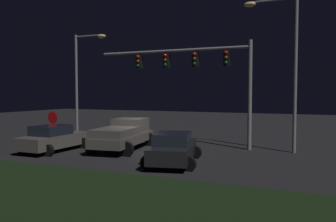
{
  "coord_description": "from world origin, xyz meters",
  "views": [
    {
      "loc": [
        9.72,
        -18.15,
        3.39
      ],
      "look_at": [
        1.1,
        1.36,
        2.27
      ],
      "focal_mm": 37.14,
      "sensor_mm": 36.0,
      "label": 1
    }
  ],
  "objects": [
    {
      "name": "car_sedan",
      "position": [
        3.3,
        -3.0,
        0.74
      ],
      "size": [
        3.14,
        4.7,
        1.51
      ],
      "rotation": [
        0.0,
        0.0,
        1.81
      ],
      "color": "black",
      "rests_on": "ground_plane"
    },
    {
      "name": "stop_sign",
      "position": [
        -5.63,
        -1.27,
        1.56
      ],
      "size": [
        0.76,
        0.08,
        2.23
      ],
      "color": "slate",
      "rests_on": "ground_plane"
    },
    {
      "name": "grass_median",
      "position": [
        0.0,
        -9.79,
        0.05
      ],
      "size": [
        24.94,
        7.64,
        0.1
      ],
      "primitive_type": "cube",
      "color": "black",
      "rests_on": "ground_plane"
    },
    {
      "name": "car_sedan_far",
      "position": [
        -4.49,
        -2.49,
        0.74
      ],
      "size": [
        2.49,
        4.4,
        1.51
      ],
      "rotation": [
        0.0,
        0.0,
        1.57
      ],
      "color": "#514C47",
      "rests_on": "ground_plane"
    },
    {
      "name": "pickup_truck",
      "position": [
        -1.03,
        -0.31,
        1.0
      ],
      "size": [
        3.38,
        5.63,
        1.8
      ],
      "rotation": [
        0.0,
        0.0,
        1.71
      ],
      "color": "#514C47",
      "rests_on": "ground_plane"
    },
    {
      "name": "ground_plane",
      "position": [
        0.0,
        0.0,
        0.0
      ],
      "size": [
        80.0,
        80.0,
        0.0
      ],
      "primitive_type": "plane",
      "color": "black"
    },
    {
      "name": "traffic_signal_gantry",
      "position": [
        2.48,
        2.58,
        5.03
      ],
      "size": [
        10.32,
        0.56,
        6.5
      ],
      "color": "slate",
      "rests_on": "ground_plane"
    },
    {
      "name": "street_lamp_left",
      "position": [
        -7.27,
        3.88,
        5.01
      ],
      "size": [
        2.84,
        0.44,
        7.88
      ],
      "color": "slate",
      "rests_on": "ground_plane"
    },
    {
      "name": "street_lamp_right",
      "position": [
        7.77,
        2.58,
        5.52
      ],
      "size": [
        3.02,
        0.44,
        8.8
      ],
      "color": "slate",
      "rests_on": "ground_plane"
    }
  ]
}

